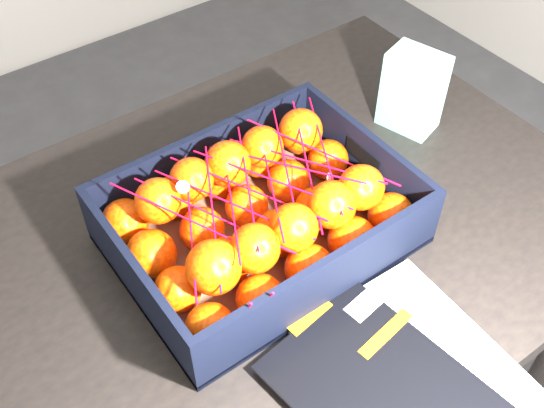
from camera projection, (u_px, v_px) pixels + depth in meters
table at (250, 276)px, 1.11m from camera, size 1.20×0.81×0.75m
magazine_stack at (401, 375)px, 0.86m from camera, size 0.30×0.35×0.02m
produce_crate at (261, 225)px, 1.01m from camera, size 0.44×0.33×0.12m
clementine_heap at (261, 211)px, 0.99m from camera, size 0.42×0.31×0.13m
mesh_net at (260, 191)px, 0.94m from camera, size 0.37×0.29×0.11m
retail_carton at (413, 91)px, 1.17m from camera, size 0.09×0.12×0.15m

